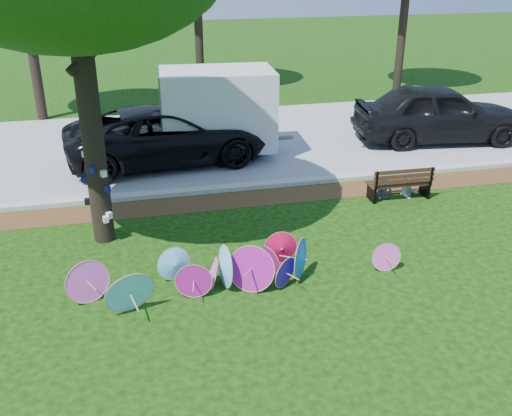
{
  "coord_description": "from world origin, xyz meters",
  "views": [
    {
      "loc": [
        -1.91,
        -8.26,
        5.67
      ],
      "look_at": [
        0.5,
        2.0,
        0.9
      ],
      "focal_mm": 40.0,
      "sensor_mm": 36.0,
      "label": 1
    }
  ],
  "objects_px": {
    "dark_pickup": "(439,113)",
    "person_right": "(411,175)",
    "cargo_trailer": "(218,109)",
    "black_van": "(168,135)",
    "parasol_pile": "(220,270)",
    "person_left": "(385,177)",
    "park_bench": "(398,182)"
  },
  "relations": [
    {
      "from": "black_van",
      "to": "parasol_pile",
      "type": "bearing_deg",
      "value": 176.6
    },
    {
      "from": "person_right",
      "to": "parasol_pile",
      "type": "bearing_deg",
      "value": -155.97
    },
    {
      "from": "cargo_trailer",
      "to": "person_right",
      "type": "xyz_separation_m",
      "value": [
        4.15,
        -4.17,
        -0.88
      ]
    },
    {
      "from": "parasol_pile",
      "to": "black_van",
      "type": "height_order",
      "value": "black_van"
    },
    {
      "from": "parasol_pile",
      "to": "person_left",
      "type": "xyz_separation_m",
      "value": [
        4.7,
        3.2,
        0.18
      ]
    },
    {
      "from": "parasol_pile",
      "to": "dark_pickup",
      "type": "xyz_separation_m",
      "value": [
        8.38,
        7.2,
        0.54
      ]
    },
    {
      "from": "person_right",
      "to": "cargo_trailer",
      "type": "bearing_deg",
      "value": 128.24
    },
    {
      "from": "parasol_pile",
      "to": "person_left",
      "type": "height_order",
      "value": "person_left"
    },
    {
      "from": "dark_pickup",
      "to": "person_right",
      "type": "bearing_deg",
      "value": 150.66
    },
    {
      "from": "cargo_trailer",
      "to": "park_bench",
      "type": "relative_size",
      "value": 2.02
    },
    {
      "from": "black_van",
      "to": "park_bench",
      "type": "bearing_deg",
      "value": -132.3
    },
    {
      "from": "parasol_pile",
      "to": "person_right",
      "type": "bearing_deg",
      "value": 30.66
    },
    {
      "from": "dark_pickup",
      "to": "cargo_trailer",
      "type": "relative_size",
      "value": 1.66
    },
    {
      "from": "park_bench",
      "to": "person_right",
      "type": "relative_size",
      "value": 1.46
    },
    {
      "from": "dark_pickup",
      "to": "park_bench",
      "type": "bearing_deg",
      "value": 147.92
    },
    {
      "from": "parasol_pile",
      "to": "person_right",
      "type": "distance_m",
      "value": 6.27
    },
    {
      "from": "black_van",
      "to": "person_right",
      "type": "distance_m",
      "value": 6.89
    },
    {
      "from": "parasol_pile",
      "to": "park_bench",
      "type": "height_order",
      "value": "parasol_pile"
    },
    {
      "from": "parasol_pile",
      "to": "person_left",
      "type": "distance_m",
      "value": 5.68
    },
    {
      "from": "person_left",
      "to": "person_right",
      "type": "distance_m",
      "value": 0.7
    },
    {
      "from": "dark_pickup",
      "to": "cargo_trailer",
      "type": "height_order",
      "value": "cargo_trailer"
    },
    {
      "from": "cargo_trailer",
      "to": "person_left",
      "type": "relative_size",
      "value": 2.9
    },
    {
      "from": "black_van",
      "to": "person_left",
      "type": "bearing_deg",
      "value": -133.83
    },
    {
      "from": "black_van",
      "to": "dark_pickup",
      "type": "bearing_deg",
      "value": -95.0
    },
    {
      "from": "parasol_pile",
      "to": "person_right",
      "type": "relative_size",
      "value": 5.69
    },
    {
      "from": "parasol_pile",
      "to": "person_left",
      "type": "bearing_deg",
      "value": 34.26
    },
    {
      "from": "person_left",
      "to": "park_bench",
      "type": "bearing_deg",
      "value": -3.04
    },
    {
      "from": "black_van",
      "to": "park_bench",
      "type": "xyz_separation_m",
      "value": [
        5.31,
        -3.97,
        -0.39
      ]
    },
    {
      "from": "parasol_pile",
      "to": "cargo_trailer",
      "type": "height_order",
      "value": "cargo_trailer"
    },
    {
      "from": "park_bench",
      "to": "person_right",
      "type": "height_order",
      "value": "person_right"
    },
    {
      "from": "cargo_trailer",
      "to": "parasol_pile",
      "type": "bearing_deg",
      "value": -95.58
    },
    {
      "from": "black_van",
      "to": "person_right",
      "type": "xyz_separation_m",
      "value": [
        5.66,
        -3.92,
        -0.26
      ]
    }
  ]
}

